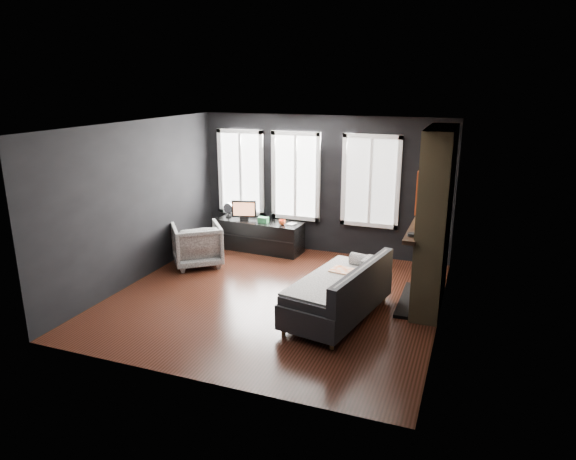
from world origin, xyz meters
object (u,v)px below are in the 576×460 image
at_px(media_console, 259,236).
at_px(armchair, 197,242).
at_px(mantel_vase, 421,214).
at_px(mug, 282,222).
at_px(monitor, 244,209).
at_px(book, 289,219).
at_px(sofa, 338,289).

bearing_deg(media_console, armchair, -117.57).
height_order(armchair, mantel_vase, mantel_vase).
bearing_deg(media_console, mantel_vase, -14.04).
distance_m(mug, mantel_vase, 2.93).
bearing_deg(monitor, mug, -22.13).
xyz_separation_m(armchair, media_console, (0.73, 1.20, -0.13)).
distance_m(media_console, mug, 0.67).
relative_size(armchair, mantel_vase, 4.95).
height_order(media_console, mug, mug).
xyz_separation_m(book, mantel_vase, (2.62, -1.08, 0.60)).
bearing_deg(mug, mantel_vase, -19.03).
relative_size(sofa, mantel_vase, 11.33).
bearing_deg(book, monitor, -177.54).
height_order(sofa, media_console, sofa).
bearing_deg(sofa, book, 135.61).
relative_size(media_console, mantel_vase, 10.15).
xyz_separation_m(media_console, mantel_vase, (3.25, -1.05, 1.01)).
bearing_deg(media_console, sofa, -42.39).
height_order(armchair, book, armchair).
xyz_separation_m(media_console, mug, (0.54, -0.12, 0.37)).
distance_m(monitor, mantel_vase, 3.75).
height_order(armchair, monitor, monitor).
bearing_deg(monitor, mantel_vase, -31.36).
xyz_separation_m(sofa, mantel_vase, (0.95, 1.35, 0.89)).
relative_size(sofa, armchair, 2.29).
bearing_deg(monitor, book, -12.66).
relative_size(mug, book, 0.65).
distance_m(armchair, book, 1.85).
height_order(monitor, mug, monitor).
distance_m(armchair, monitor, 1.32).
bearing_deg(mug, book, 60.69).
bearing_deg(media_console, mug, -8.21).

